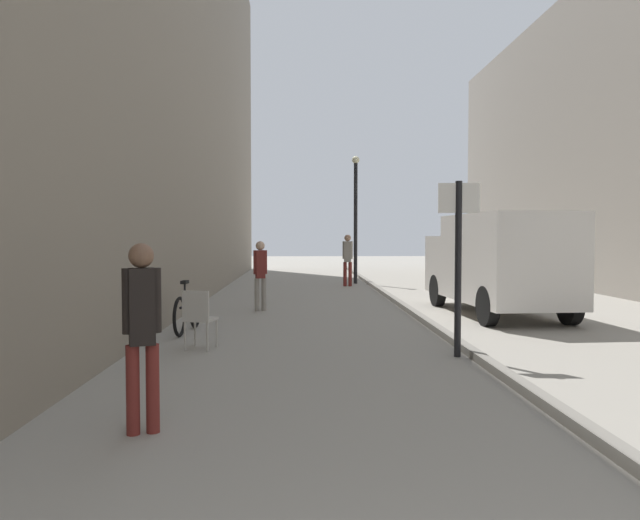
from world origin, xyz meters
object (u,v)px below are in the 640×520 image
lamp_post (356,211)px  bicycle_leaning (188,312)px  street_sign_post (458,253)px  delivery_van (497,261)px  pedestrian_main_foreground (348,256)px  cafe_chair_near_window (199,315)px  pedestrian_far_crossing (142,324)px  pedestrian_mid_block (260,271)px

lamp_post → bicycle_leaning: (-4.17, -11.38, -2.34)m
street_sign_post → lamp_post: lamp_post is taller
street_sign_post → delivery_van: bearing=-109.6°
pedestrian_main_foreground → street_sign_post: street_sign_post is taller
lamp_post → cafe_chair_near_window: bearing=-105.7°
lamp_post → pedestrian_main_foreground: bearing=-108.1°
lamp_post → street_sign_post: bearing=-89.0°
pedestrian_far_crossing → lamp_post: lamp_post is taller
street_sign_post → bicycle_leaning: size_ratio=1.47×
pedestrian_far_crossing → pedestrian_main_foreground: bearing=60.8°
lamp_post → bicycle_leaning: 12.34m
pedestrian_mid_block → street_sign_post: 6.53m
cafe_chair_near_window → bicycle_leaning: bearing=120.3°
pedestrian_far_crossing → delivery_van: size_ratio=0.34×
cafe_chair_near_window → pedestrian_main_foreground: bearing=89.2°
street_sign_post → bicycle_leaning: (-4.42, 2.43, -1.16)m
lamp_post → cafe_chair_near_window: lamp_post is taller
lamp_post → pedestrian_mid_block: bearing=-110.3°
pedestrian_mid_block → lamp_post: lamp_post is taller
pedestrian_mid_block → bicycle_leaning: pedestrian_mid_block is taller
pedestrian_mid_block → delivery_van: delivery_van is taller
pedestrian_main_foreground → pedestrian_far_crossing: pedestrian_main_foreground is taller
pedestrian_mid_block → lamp_post: (3.03, 8.19, 1.76)m
pedestrian_far_crossing → delivery_van: 10.02m
pedestrian_mid_block → lamp_post: bearing=-124.0°
pedestrian_far_crossing → delivery_van: bearing=35.7°
pedestrian_mid_block → cafe_chair_near_window: size_ratio=1.77×
delivery_van → lamp_post: bearing=101.2°
delivery_van → pedestrian_far_crossing: bearing=-129.6°
delivery_van → cafe_chair_near_window: size_ratio=5.43×
pedestrian_mid_block → street_sign_post: bearing=106.6°
pedestrian_main_foreground → street_sign_post: 12.63m
delivery_van → cafe_chair_near_window: (-6.07, -4.03, -0.68)m
lamp_post → pedestrian_far_crossing: bearing=-101.6°
pedestrian_main_foreground → bicycle_leaning: pedestrian_main_foreground is taller
delivery_van → lamp_post: lamp_post is taller
pedestrian_far_crossing → delivery_van: delivery_van is taller
delivery_van → bicycle_leaning: (-6.56, -2.29, -0.84)m
pedestrian_far_crossing → cafe_chair_near_window: (-0.17, 4.06, -0.45)m
street_sign_post → lamp_post: size_ratio=0.55×
pedestrian_mid_block → pedestrian_main_foreground: bearing=-124.4°
street_sign_post → lamp_post: 13.86m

